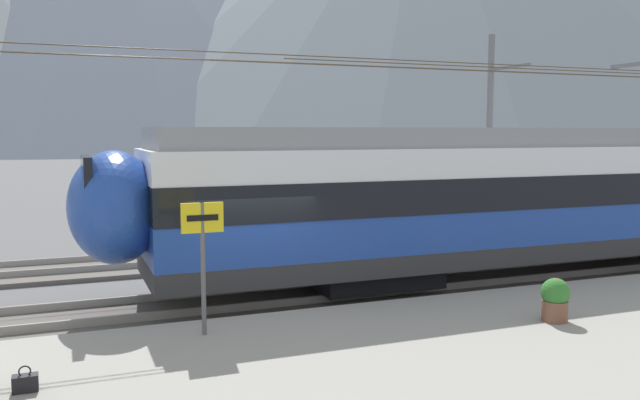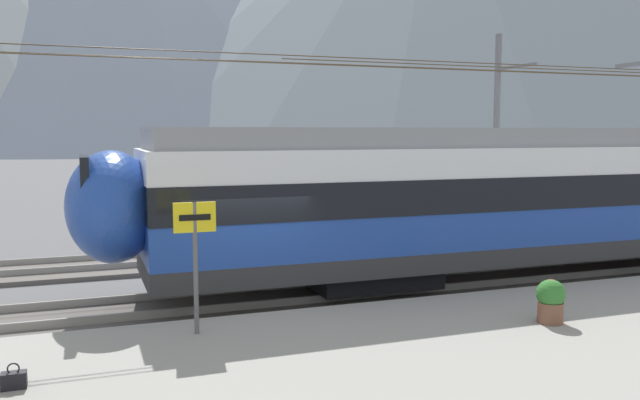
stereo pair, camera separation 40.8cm
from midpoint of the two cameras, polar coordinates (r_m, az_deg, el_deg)
ground_plane at (r=13.78m, az=-6.05°, el=-9.94°), size 400.00×400.00×0.00m
platform_slab at (r=9.42m, az=1.25°, el=-16.40°), size 120.00×7.15×0.37m
track_near at (r=14.44m, az=-6.75°, el=-8.93°), size 120.00×3.00×0.28m
track_far at (r=19.35m, az=-10.27°, el=-5.15°), size 120.00×3.00×0.28m
train_near_platform at (r=19.48m, az=25.47°, el=0.85°), size 27.76×2.96×4.27m
catenary_mast_far_side at (r=25.32m, az=15.70°, el=6.04°), size 47.63×2.32×7.31m
platform_sign at (r=11.11m, az=-9.74°, el=-3.25°), size 0.70×0.08×2.23m
handbag_beside_passenger at (r=9.84m, az=-23.90°, el=-14.07°), size 0.32×0.18×0.35m
potted_plant_platform_edge at (r=12.58m, az=20.25°, el=-8.09°), size 0.51×0.51×0.79m
mountain_central_peak at (r=196.54m, az=-15.97°, el=14.73°), size 200.04×200.04×68.84m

